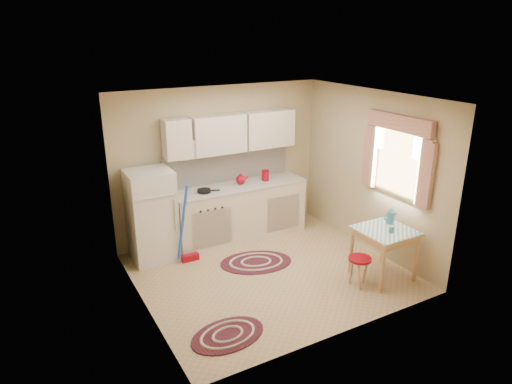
# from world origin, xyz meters

# --- Properties ---
(room_shell) EXTENTS (3.64, 3.60, 2.52)m
(room_shell) POSITION_xyz_m (0.16, 0.24, 1.60)
(room_shell) COLOR tan
(room_shell) RESTS_ON ground
(fridge) EXTENTS (0.65, 0.60, 1.40)m
(fridge) POSITION_xyz_m (-1.31, 1.25, 0.70)
(fridge) COLOR silver
(fridge) RESTS_ON ground
(broom) EXTENTS (0.28, 0.12, 1.20)m
(broom) POSITION_xyz_m (-0.86, 0.90, 0.60)
(broom) COLOR blue
(broom) RESTS_ON ground
(base_cabinets) EXTENTS (2.25, 0.60, 0.88)m
(base_cabinets) POSITION_xyz_m (0.18, 1.30, 0.44)
(base_cabinets) COLOR beige
(base_cabinets) RESTS_ON ground
(countertop) EXTENTS (2.27, 0.62, 0.04)m
(countertop) POSITION_xyz_m (0.18, 1.30, 0.90)
(countertop) COLOR #B6B2AC
(countertop) RESTS_ON base_cabinets
(frying_pan) EXTENTS (0.28, 0.28, 0.05)m
(frying_pan) POSITION_xyz_m (-0.45, 1.25, 0.94)
(frying_pan) COLOR black
(frying_pan) RESTS_ON countertop
(red_kettle) EXTENTS (0.20, 0.18, 0.18)m
(red_kettle) POSITION_xyz_m (0.22, 1.30, 1.01)
(red_kettle) COLOR maroon
(red_kettle) RESTS_ON countertop
(red_canister) EXTENTS (0.15, 0.15, 0.16)m
(red_canister) POSITION_xyz_m (0.68, 1.30, 1.00)
(red_canister) COLOR maroon
(red_canister) RESTS_ON countertop
(table) EXTENTS (0.72, 0.72, 0.72)m
(table) POSITION_xyz_m (1.34, -0.86, 0.36)
(table) COLOR tan
(table) RESTS_ON ground
(stool) EXTENTS (0.41, 0.41, 0.42)m
(stool) POSITION_xyz_m (0.89, -0.88, 0.21)
(stool) COLOR maroon
(stool) RESTS_ON ground
(coffee_pot) EXTENTS (0.16, 0.15, 0.26)m
(coffee_pot) POSITION_xyz_m (1.53, -0.74, 0.85)
(coffee_pot) COLOR teal
(coffee_pot) RESTS_ON table
(mug) EXTENTS (0.08, 0.08, 0.10)m
(mug) POSITION_xyz_m (1.34, -0.96, 0.77)
(mug) COLOR teal
(mug) RESTS_ON table
(rug_center) EXTENTS (1.25, 1.01, 0.02)m
(rug_center) POSITION_xyz_m (-0.02, 0.35, 0.01)
(rug_center) COLOR #66190B
(rug_center) RESTS_ON ground
(rug_left) EXTENTS (0.96, 0.69, 0.02)m
(rug_left) POSITION_xyz_m (-1.15, -1.01, 0.01)
(rug_left) COLOR #66190B
(rug_left) RESTS_ON ground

